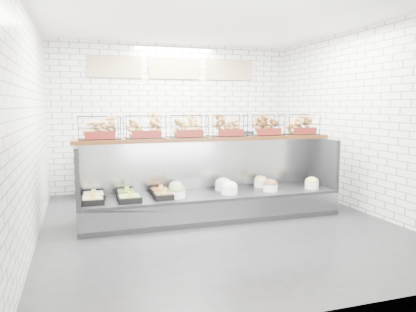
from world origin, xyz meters
name	(u,v)px	position (x,y,z in m)	size (l,w,h in m)	color
ground	(218,223)	(0.00, 0.00, 0.00)	(5.50, 5.50, 0.00)	black
room_shell	(205,86)	(0.00, 0.60, 2.06)	(5.02, 5.51, 3.01)	silver
display_case	(209,197)	(-0.02, 0.34, 0.33)	(4.00, 0.90, 1.20)	black
bagel_shelf	(207,128)	(0.00, 0.52, 1.40)	(4.10, 0.50, 0.40)	#3A1E0C
prep_counter	(178,168)	(-0.01, 2.43, 0.47)	(4.00, 0.60, 1.20)	#93969B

